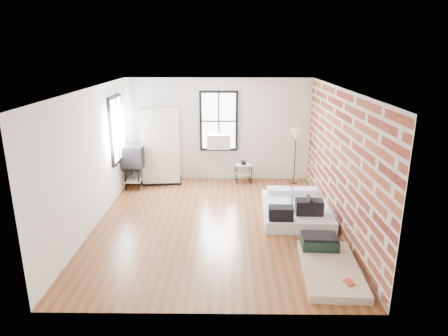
{
  "coord_description": "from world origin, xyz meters",
  "views": [
    {
      "loc": [
        0.26,
        -7.73,
        3.56
      ],
      "look_at": [
        0.17,
        0.3,
        1.13
      ],
      "focal_mm": 32.0,
      "sensor_mm": 36.0,
      "label": 1
    }
  ],
  "objects_px": {
    "mattress_main": "(296,209)",
    "mattress_bare": "(328,262)",
    "wardrobe": "(161,146)",
    "floor_lamp": "(296,137)",
    "tv_stand": "(134,157)",
    "side_table": "(243,168)"
  },
  "relations": [
    {
      "from": "wardrobe",
      "to": "floor_lamp",
      "type": "bearing_deg",
      "value": -5.93
    },
    {
      "from": "mattress_bare",
      "to": "tv_stand",
      "type": "relative_size",
      "value": 1.57
    },
    {
      "from": "wardrobe",
      "to": "tv_stand",
      "type": "distance_m",
      "value": 0.77
    },
    {
      "from": "mattress_bare",
      "to": "wardrobe",
      "type": "xyz_separation_m",
      "value": [
        -3.49,
        4.42,
        0.91
      ]
    },
    {
      "from": "wardrobe",
      "to": "mattress_bare",
      "type": "bearing_deg",
      "value": -57.63
    },
    {
      "from": "mattress_main",
      "to": "wardrobe",
      "type": "bearing_deg",
      "value": 147.54
    },
    {
      "from": "mattress_bare",
      "to": "tv_stand",
      "type": "height_order",
      "value": "tv_stand"
    },
    {
      "from": "floor_lamp",
      "to": "mattress_main",
      "type": "bearing_deg",
      "value": -97.82
    },
    {
      "from": "mattress_bare",
      "to": "floor_lamp",
      "type": "height_order",
      "value": "floor_lamp"
    },
    {
      "from": "wardrobe",
      "to": "side_table",
      "type": "height_order",
      "value": "wardrobe"
    },
    {
      "from": "side_table",
      "to": "floor_lamp",
      "type": "height_order",
      "value": "floor_lamp"
    },
    {
      "from": "mattress_main",
      "to": "mattress_bare",
      "type": "xyz_separation_m",
      "value": [
        0.19,
        -2.15,
        -0.06
      ]
    },
    {
      "from": "floor_lamp",
      "to": "wardrobe",
      "type": "bearing_deg",
      "value": 180.0
    },
    {
      "from": "mattress_main",
      "to": "side_table",
      "type": "bearing_deg",
      "value": 116.64
    },
    {
      "from": "side_table",
      "to": "tv_stand",
      "type": "relative_size",
      "value": 0.53
    },
    {
      "from": "mattress_main",
      "to": "side_table",
      "type": "height_order",
      "value": "mattress_main"
    },
    {
      "from": "side_table",
      "to": "floor_lamp",
      "type": "xyz_separation_m",
      "value": [
        1.38,
        -0.07,
        0.89
      ]
    },
    {
      "from": "wardrobe",
      "to": "tv_stand",
      "type": "xyz_separation_m",
      "value": [
        -0.66,
        -0.33,
        -0.21
      ]
    },
    {
      "from": "wardrobe",
      "to": "side_table",
      "type": "bearing_deg",
      "value": -4.13
    },
    {
      "from": "mattress_main",
      "to": "mattress_bare",
      "type": "relative_size",
      "value": 1.12
    },
    {
      "from": "tv_stand",
      "to": "mattress_bare",
      "type": "bearing_deg",
      "value": -44.21
    },
    {
      "from": "mattress_bare",
      "to": "floor_lamp",
      "type": "xyz_separation_m",
      "value": [
        0.12,
        4.42,
        1.17
      ]
    }
  ]
}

